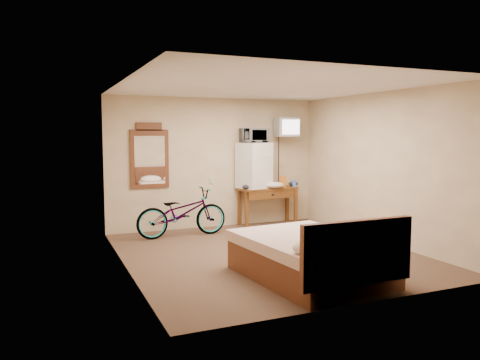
{
  "coord_description": "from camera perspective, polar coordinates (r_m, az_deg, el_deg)",
  "views": [
    {
      "loc": [
        -3.1,
        -6.25,
        1.8
      ],
      "look_at": [
        -0.25,
        0.47,
        1.09
      ],
      "focal_mm": 35.0,
      "sensor_mm": 36.0,
      "label": 1
    }
  ],
  "objects": [
    {
      "name": "cloth_cream",
      "position": [
        9.2,
        4.2,
        -0.62
      ],
      "size": [
        0.4,
        0.31,
        0.12
      ],
      "primitive_type": "ellipsoid",
      "color": "beige",
      "rests_on": "desk"
    },
    {
      "name": "wall_mirror",
      "position": [
        8.72,
        -10.97,
        2.84
      ],
      "size": [
        0.71,
        0.04,
        1.2
      ],
      "color": "brown",
      "rests_on": "room"
    },
    {
      "name": "mini_fridge",
      "position": [
        9.16,
        1.72,
        1.78
      ],
      "size": [
        0.67,
        0.66,
        0.89
      ],
      "color": "white",
      "rests_on": "desk"
    },
    {
      "name": "microwave",
      "position": [
        9.14,
        1.73,
        5.46
      ],
      "size": [
        0.54,
        0.4,
        0.28
      ],
      "primitive_type": "imported",
      "rotation": [
        0.0,
        0.0,
        -0.1
      ],
      "color": "white",
      "rests_on": "mini_fridge"
    },
    {
      "name": "cloth_dark_a",
      "position": [
        8.99,
        1.03,
        -0.83
      ],
      "size": [
        0.26,
        0.19,
        0.1
      ],
      "primitive_type": "ellipsoid",
      "color": "black",
      "rests_on": "desk"
    },
    {
      "name": "crt_television",
      "position": [
        9.42,
        5.68,
        6.42
      ],
      "size": [
        0.47,
        0.58,
        0.38
      ],
      "color": "black",
      "rests_on": "room"
    },
    {
      "name": "room",
      "position": [
        6.99,
        3.37,
        1.05
      ],
      "size": [
        4.6,
        4.64,
        2.5
      ],
      "color": "#4F3327",
      "rests_on": "ground"
    },
    {
      "name": "snack_bag",
      "position": [
        9.43,
        5.24,
        -0.17
      ],
      "size": [
        0.13,
        0.1,
        0.22
      ],
      "primitive_type": "cube",
      "rotation": [
        0.0,
        0.0,
        -0.33
      ],
      "color": "orange",
      "rests_on": "desk"
    },
    {
      "name": "blue_cup",
      "position": [
        9.46,
        6.64,
        -0.43
      ],
      "size": [
        0.08,
        0.08,
        0.14
      ],
      "primitive_type": "cylinder",
      "color": "#4276E3",
      "rests_on": "desk"
    },
    {
      "name": "cloth_dark_b",
      "position": [
        9.62,
        6.52,
        -0.45
      ],
      "size": [
        0.21,
        0.17,
        0.09
      ],
      "primitive_type": "ellipsoid",
      "color": "black",
      "rests_on": "desk"
    },
    {
      "name": "bed",
      "position": [
        5.93,
        8.92,
        -9.17
      ],
      "size": [
        1.6,
        2.01,
        0.9
      ],
      "color": "brown",
      "rests_on": "floor"
    },
    {
      "name": "desk",
      "position": [
        9.3,
        3.51,
        -1.78
      ],
      "size": [
        1.21,
        0.55,
        0.75
      ],
      "color": "brown",
      "rests_on": "floor"
    },
    {
      "name": "bicycle",
      "position": [
        8.32,
        -7.09,
        -3.97
      ],
      "size": [
        1.65,
        0.63,
        0.86
      ],
      "primitive_type": "imported",
      "rotation": [
        0.0,
        0.0,
        1.61
      ],
      "color": "black",
      "rests_on": "floor"
    }
  ]
}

